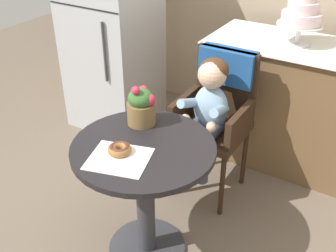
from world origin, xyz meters
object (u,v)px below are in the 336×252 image
at_px(flower_vase, 141,106).
at_px(refrigerator, 111,26).
at_px(seated_child, 208,106).
at_px(tiered_cake_stand, 302,14).
at_px(cafe_table, 145,179).
at_px(donut_front, 119,149).
at_px(wicker_chair, 219,101).

distance_m(flower_vase, refrigerator, 1.31).
distance_m(seated_child, tiered_cake_stand, 0.87).
xyz_separation_m(cafe_table, refrigerator, (-1.05, 1.10, 0.34)).
relative_size(seated_child, refrigerator, 0.43).
bearing_deg(cafe_table, seated_child, 84.59).
xyz_separation_m(cafe_table, flower_vase, (-0.13, 0.17, 0.32)).
relative_size(cafe_table, donut_front, 6.29).
height_order(flower_vase, tiered_cake_stand, tiered_cake_stand).
bearing_deg(refrigerator, tiered_cake_stand, 8.14).
xyz_separation_m(wicker_chair, donut_front, (-0.12, -0.87, 0.10)).
distance_m(cafe_table, refrigerator, 1.56).
height_order(cafe_table, tiered_cake_stand, tiered_cake_stand).
height_order(cafe_table, seated_child, seated_child).
bearing_deg(flower_vase, wicker_chair, 72.35).
height_order(wicker_chair, flower_vase, wicker_chair).
relative_size(seated_child, donut_front, 6.34).
xyz_separation_m(donut_front, tiered_cake_stand, (0.41, 1.41, 0.36)).
bearing_deg(donut_front, refrigerator, 129.25).
bearing_deg(cafe_table, tiered_cake_stand, 75.00).
relative_size(flower_vase, refrigerator, 0.14).
height_order(cafe_table, wicker_chair, wicker_chair).
relative_size(tiered_cake_stand, refrigerator, 0.20).
bearing_deg(flower_vase, donut_front, -76.56).
xyz_separation_m(wicker_chair, refrigerator, (-1.11, 0.34, 0.21)).
height_order(seated_child, donut_front, seated_child).
relative_size(wicker_chair, tiered_cake_stand, 2.79).
relative_size(wicker_chair, refrigerator, 0.56).
distance_m(seated_child, flower_vase, 0.49).
height_order(seated_child, refrigerator, refrigerator).
bearing_deg(seated_child, tiered_cake_stand, 67.34).
relative_size(donut_front, refrigerator, 0.07).
distance_m(wicker_chair, donut_front, 0.88).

